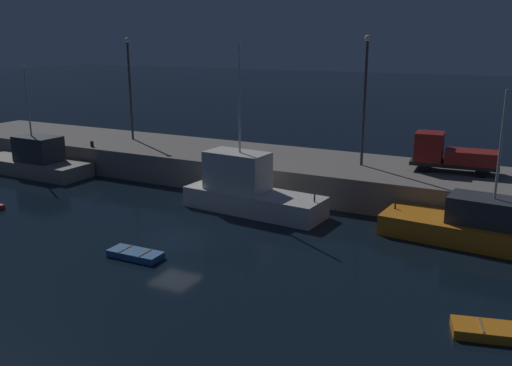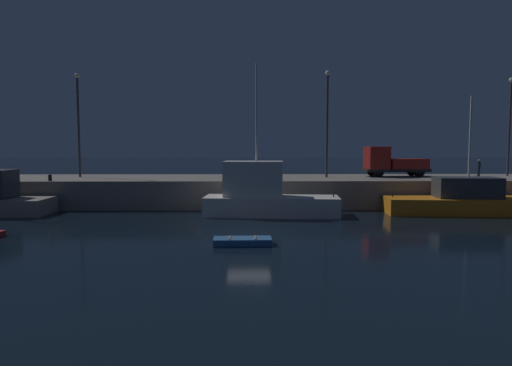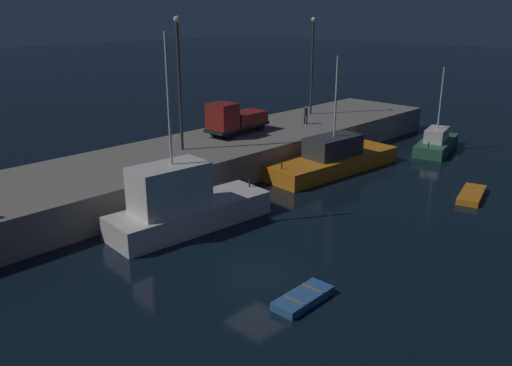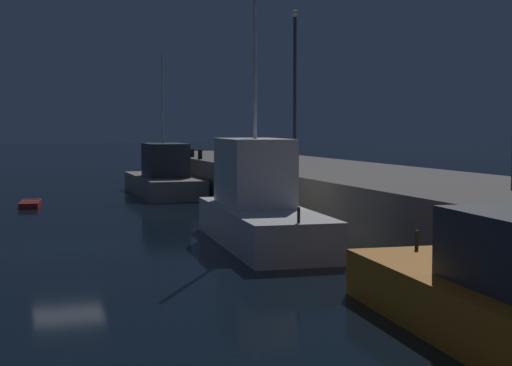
{
  "view_description": "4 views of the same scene",
  "coord_description": "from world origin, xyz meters",
  "px_view_note": "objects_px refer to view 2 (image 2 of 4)",
  "views": [
    {
      "loc": [
        17.72,
        -24.19,
        11.35
      ],
      "look_at": [
        1.75,
        7.04,
        1.98
      ],
      "focal_mm": 38.33,
      "sensor_mm": 36.0,
      "label": 1
    },
    {
      "loc": [
        0.0,
        -26.53,
        5.14
      ],
      "look_at": [
        0.52,
        7.25,
        2.35
      ],
      "focal_mm": 32.63,
      "sensor_mm": 36.0,
      "label": 2
    },
    {
      "loc": [
        -16.09,
        -15.35,
        12.05
      ],
      "look_at": [
        5.9,
        5.82,
        1.86
      ],
      "focal_mm": 37.02,
      "sensor_mm": 36.0,
      "label": 3
    },
    {
      "loc": [
        28.43,
        -2.47,
        4.48
      ],
      "look_at": [
        0.55,
        7.06,
        2.24
      ],
      "focal_mm": 54.0,
      "sensor_mm": 36.0,
      "label": 4
    }
  ],
  "objects_px": {
    "fishing_boat_orange": "(467,201)",
    "lamp_post_west": "(78,118)",
    "dinghy_orange_near": "(242,241)",
    "utility_truck": "(391,163)",
    "dockworker": "(479,167)",
    "bollard_east": "(50,178)",
    "fishing_trawler_red": "(265,196)",
    "lamp_post_east": "(327,116)",
    "lamp_post_central": "(510,119)",
    "bollard_central": "(4,177)"
  },
  "relations": [
    {
      "from": "bollard_central",
      "to": "bollard_east",
      "type": "relative_size",
      "value": 1.27
    },
    {
      "from": "lamp_post_west",
      "to": "lamp_post_central",
      "type": "bearing_deg",
      "value": 1.38
    },
    {
      "from": "dockworker",
      "to": "bollard_east",
      "type": "height_order",
      "value": "dockworker"
    },
    {
      "from": "fishing_boat_orange",
      "to": "lamp_post_west",
      "type": "height_order",
      "value": "lamp_post_west"
    },
    {
      "from": "lamp_post_west",
      "to": "lamp_post_central",
      "type": "relative_size",
      "value": 1.02
    },
    {
      "from": "dockworker",
      "to": "lamp_post_west",
      "type": "bearing_deg",
      "value": 177.28
    },
    {
      "from": "lamp_post_east",
      "to": "fishing_boat_orange",
      "type": "bearing_deg",
      "value": -34.63
    },
    {
      "from": "fishing_boat_orange",
      "to": "fishing_trawler_red",
      "type": "bearing_deg",
      "value": -177.76
    },
    {
      "from": "fishing_trawler_red",
      "to": "lamp_post_central",
      "type": "xyz_separation_m",
      "value": [
        22.65,
        8.79,
        5.98
      ]
    },
    {
      "from": "fishing_boat_orange",
      "to": "dinghy_orange_near",
      "type": "height_order",
      "value": "fishing_boat_orange"
    },
    {
      "from": "lamp_post_west",
      "to": "utility_truck",
      "type": "relative_size",
      "value": 1.52
    },
    {
      "from": "lamp_post_east",
      "to": "dockworker",
      "type": "xyz_separation_m",
      "value": [
        13.02,
        -0.91,
        -4.4
      ]
    },
    {
      "from": "dinghy_orange_near",
      "to": "utility_truck",
      "type": "relative_size",
      "value": 0.51
    },
    {
      "from": "dockworker",
      "to": "bollard_central",
      "type": "relative_size",
      "value": 2.58
    },
    {
      "from": "fishing_trawler_red",
      "to": "bollard_central",
      "type": "height_order",
      "value": "fishing_trawler_red"
    },
    {
      "from": "lamp_post_central",
      "to": "bollard_central",
      "type": "height_order",
      "value": "lamp_post_central"
    },
    {
      "from": "lamp_post_east",
      "to": "lamp_post_central",
      "type": "xyz_separation_m",
      "value": [
        16.98,
        1.67,
        -0.16
      ]
    },
    {
      "from": "lamp_post_west",
      "to": "lamp_post_east",
      "type": "bearing_deg",
      "value": -1.94
    },
    {
      "from": "lamp_post_central",
      "to": "bollard_east",
      "type": "distance_m",
      "value": 40.21
    },
    {
      "from": "lamp_post_east",
      "to": "lamp_post_central",
      "type": "height_order",
      "value": "lamp_post_east"
    },
    {
      "from": "fishing_trawler_red",
      "to": "lamp_post_central",
      "type": "height_order",
      "value": "lamp_post_central"
    },
    {
      "from": "fishing_trawler_red",
      "to": "lamp_post_east",
      "type": "bearing_deg",
      "value": 51.45
    },
    {
      "from": "dinghy_orange_near",
      "to": "lamp_post_west",
      "type": "distance_m",
      "value": 24.22
    },
    {
      "from": "bollard_central",
      "to": "dinghy_orange_near",
      "type": "bearing_deg",
      "value": -34.68
    },
    {
      "from": "lamp_post_central",
      "to": "utility_truck",
      "type": "height_order",
      "value": "lamp_post_central"
    },
    {
      "from": "dockworker",
      "to": "dinghy_orange_near",
      "type": "bearing_deg",
      "value": -141.27
    },
    {
      "from": "fishing_trawler_red",
      "to": "lamp_post_central",
      "type": "bearing_deg",
      "value": 21.21
    },
    {
      "from": "lamp_post_west",
      "to": "dinghy_orange_near",
      "type": "bearing_deg",
      "value": -50.58
    },
    {
      "from": "dinghy_orange_near",
      "to": "utility_truck",
      "type": "height_order",
      "value": "utility_truck"
    },
    {
      "from": "dinghy_orange_near",
      "to": "dockworker",
      "type": "height_order",
      "value": "dockworker"
    },
    {
      "from": "fishing_boat_orange",
      "to": "bollard_central",
      "type": "xyz_separation_m",
      "value": [
        -35.41,
        2.44,
        1.66
      ]
    },
    {
      "from": "lamp_post_west",
      "to": "fishing_boat_orange",
      "type": "bearing_deg",
      "value": -13.09
    },
    {
      "from": "bollard_east",
      "to": "lamp_post_central",
      "type": "bearing_deg",
      "value": 7.78
    },
    {
      "from": "dockworker",
      "to": "lamp_post_east",
      "type": "bearing_deg",
      "value": 175.98
    },
    {
      "from": "lamp_post_east",
      "to": "dockworker",
      "type": "relative_size",
      "value": 5.79
    },
    {
      "from": "lamp_post_central",
      "to": "utility_truck",
      "type": "xyz_separation_m",
      "value": [
        -11.02,
        -0.89,
        -3.9
      ]
    },
    {
      "from": "fishing_trawler_red",
      "to": "utility_truck",
      "type": "height_order",
      "value": "fishing_trawler_red"
    },
    {
      "from": "lamp_post_east",
      "to": "utility_truck",
      "type": "height_order",
      "value": "lamp_post_east"
    },
    {
      "from": "lamp_post_east",
      "to": "bollard_central",
      "type": "distance_m",
      "value": 26.75
    },
    {
      "from": "utility_truck",
      "to": "bollard_central",
      "type": "height_order",
      "value": "utility_truck"
    },
    {
      "from": "fishing_trawler_red",
      "to": "lamp_post_central",
      "type": "relative_size",
      "value": 1.22
    },
    {
      "from": "dinghy_orange_near",
      "to": "utility_truck",
      "type": "distance_m",
      "value": 22.42
    },
    {
      "from": "lamp_post_west",
      "to": "dockworker",
      "type": "xyz_separation_m",
      "value": [
        34.83,
        -1.66,
        -4.31
      ]
    },
    {
      "from": "dinghy_orange_near",
      "to": "bollard_central",
      "type": "bearing_deg",
      "value": 145.32
    },
    {
      "from": "lamp_post_east",
      "to": "bollard_east",
      "type": "relative_size",
      "value": 18.97
    },
    {
      "from": "fishing_trawler_red",
      "to": "lamp_post_east",
      "type": "height_order",
      "value": "lamp_post_east"
    },
    {
      "from": "lamp_post_west",
      "to": "utility_truck",
      "type": "xyz_separation_m",
      "value": [
        27.77,
        0.04,
        -3.97
      ]
    },
    {
      "from": "utility_truck",
      "to": "bollard_central",
      "type": "distance_m",
      "value": 32.3
    },
    {
      "from": "fishing_trawler_red",
      "to": "dockworker",
      "type": "height_order",
      "value": "fishing_trawler_red"
    },
    {
      "from": "lamp_post_east",
      "to": "bollard_east",
      "type": "height_order",
      "value": "lamp_post_east"
    }
  ]
}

